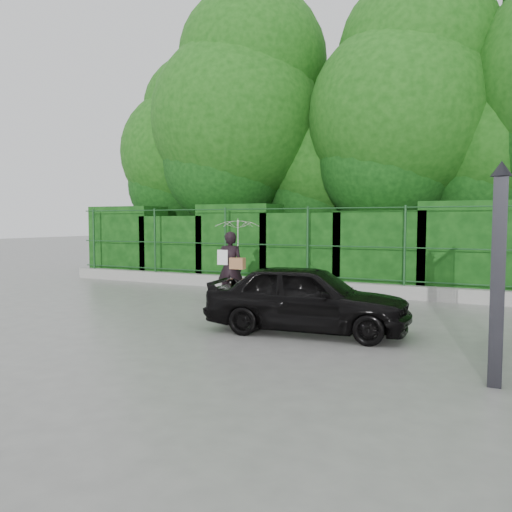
% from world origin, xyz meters
% --- Properties ---
extents(ground, '(80.00, 80.00, 0.00)m').
position_xyz_m(ground, '(0.00, 0.00, 0.00)').
color(ground, gray).
extents(kerb, '(14.00, 0.25, 0.30)m').
position_xyz_m(kerb, '(0.00, 4.50, 0.15)').
color(kerb, '#9E9E99').
rests_on(kerb, ground).
extents(fence, '(14.13, 0.06, 1.80)m').
position_xyz_m(fence, '(0.22, 4.50, 1.20)').
color(fence, '#18421D').
rests_on(fence, kerb).
extents(hedge, '(14.20, 1.20, 2.24)m').
position_xyz_m(hedge, '(0.07, 5.50, 1.05)').
color(hedge, black).
rests_on(hedge, ground).
extents(trees, '(17.10, 6.15, 8.08)m').
position_xyz_m(trees, '(1.14, 7.74, 4.62)').
color(trees, black).
rests_on(trees, ground).
extents(gate, '(0.22, 2.33, 2.36)m').
position_xyz_m(gate, '(4.60, -0.72, 1.19)').
color(gate, black).
rests_on(gate, ground).
extents(woman, '(0.98, 1.00, 1.80)m').
position_xyz_m(woman, '(-0.47, 2.43, 1.20)').
color(woman, black).
rests_on(woman, ground).
extents(car, '(3.29, 1.60, 1.08)m').
position_xyz_m(car, '(1.92, 0.37, 0.54)').
color(car, black).
rests_on(car, ground).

